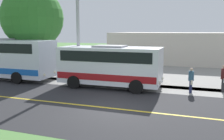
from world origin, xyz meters
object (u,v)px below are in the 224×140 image
object	(u,v)px
shuttle_bus_front	(110,64)
pedestrian_with_bags	(224,78)
tree_curbside	(33,18)
commercial_building	(196,47)
street_light_pole	(77,18)
pedestrian_waiting	(191,79)

from	to	relation	value
shuttle_bus_front	pedestrian_with_bags	distance (m)	7.49
tree_curbside	commercial_building	xyz separation A→B (m)	(-14.00, 13.85, -3.20)
street_light_pole	commercial_building	distance (m)	18.67
shuttle_bus_front	pedestrian_waiting	distance (m)	5.48
street_light_pole	commercial_building	bearing A→B (deg)	153.64
shuttle_bus_front	commercial_building	distance (m)	17.72
tree_curbside	commercial_building	distance (m)	19.95
shuttle_bus_front	street_light_pole	world-z (taller)	street_light_pole
pedestrian_waiting	street_light_pole	size ratio (longest dim) A/B	0.18
pedestrian_waiting	commercial_building	bearing A→B (deg)	179.53
pedestrian_waiting	pedestrian_with_bags	bearing A→B (deg)	112.23
shuttle_bus_front	pedestrian_waiting	bearing A→B (deg)	91.96
street_light_pole	commercial_building	world-z (taller)	street_light_pole
tree_curbside	shuttle_bus_front	bearing A→B (deg)	71.16
street_light_pole	commercial_building	size ratio (longest dim) A/B	0.44
tree_curbside	commercial_building	size ratio (longest dim) A/B	0.38
commercial_building	pedestrian_waiting	bearing A→B (deg)	-0.47
pedestrian_waiting	street_light_pole	xyz separation A→B (m)	(-0.13, -8.05, 3.97)
pedestrian_with_bags	pedestrian_waiting	bearing A→B (deg)	-67.77
tree_curbside	pedestrian_with_bags	bearing A→B (deg)	83.31
pedestrian_with_bags	street_light_pole	distance (m)	10.76
pedestrian_with_bags	tree_curbside	size ratio (longest dim) A/B	0.23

